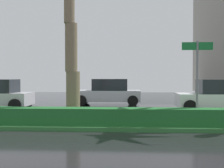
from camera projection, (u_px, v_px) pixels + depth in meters
The scene contains 6 objects.
ground_plane at pixel (155, 120), 12.28m from camera, with size 90.00×42.00×0.10m, color black.
median_strip at pixel (157, 121), 11.28m from camera, with size 85.50×4.00×0.15m, color #2D6B33.
median_hedge at pixel (161, 117), 9.87m from camera, with size 76.50×0.70×0.60m.
street_name_sign at pixel (197, 71), 9.99m from camera, with size 1.10×0.08×3.00m.
car_in_traffic_second at pixel (109, 92), 18.64m from camera, with size 4.30×2.02×1.72m.
car_in_traffic_third at pixel (218, 96), 15.06m from camera, with size 4.30×2.02×1.72m.
Camera 1 is at (-1.18, -3.32, 1.88)m, focal length 44.71 mm.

